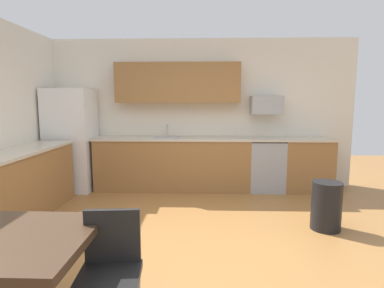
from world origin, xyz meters
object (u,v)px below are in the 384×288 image
object	(u,v)px
refrigerator	(72,140)
microwave	(266,105)
oven_range	(265,165)
chair_near_table	(110,265)
trash_bin	(326,206)

from	to	relation	value
refrigerator	microwave	world-z (taller)	refrigerator
oven_range	refrigerator	bearing A→B (deg)	-178.67
oven_range	microwave	xyz separation A→B (m)	(0.00, 0.10, 1.06)
oven_range	chair_near_table	xyz separation A→B (m)	(-1.74, -3.62, 0.05)
oven_range	microwave	world-z (taller)	microwave
oven_range	chair_near_table	size ratio (longest dim) A/B	1.07
refrigerator	microwave	distance (m)	3.51
microwave	trash_bin	xyz separation A→B (m)	(0.40, -1.86, -1.21)
oven_range	microwave	size ratio (longest dim) A/B	1.69
trash_bin	refrigerator	bearing A→B (deg)	156.51
chair_near_table	trash_bin	bearing A→B (deg)	41.08
refrigerator	trash_bin	size ratio (longest dim) A/B	2.99
microwave	chair_near_table	bearing A→B (deg)	-115.01
chair_near_table	trash_bin	world-z (taller)	chair_near_table
oven_range	trash_bin	xyz separation A→B (m)	(0.40, -1.76, -0.16)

